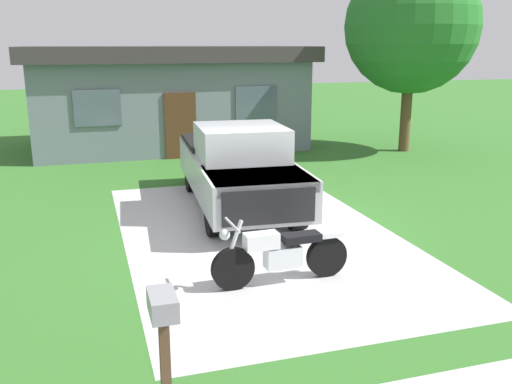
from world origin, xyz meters
name	(u,v)px	position (x,y,z in m)	size (l,w,h in m)	color
ground_plane	(259,235)	(0.00, 0.00, 0.00)	(80.00, 80.00, 0.00)	#346E28
driveway_pad	(259,235)	(0.00, 0.00, 0.00)	(5.09, 8.65, 0.01)	#BCBCBC
motorcycle	(280,254)	(-0.36, -2.23, 0.47)	(2.21, 0.70, 1.09)	black
pickup_truck	(237,165)	(0.12, 2.04, 0.95)	(2.37, 5.74, 1.90)	black
mailbox	(163,320)	(-2.49, -4.84, 0.98)	(0.26, 0.48, 1.26)	#4C3823
shade_tree	(412,26)	(7.44, 7.05, 4.14)	(4.40, 4.40, 6.35)	brown
neighbor_house	(168,96)	(-0.14, 10.49, 1.79)	(9.60, 5.60, 3.50)	slate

